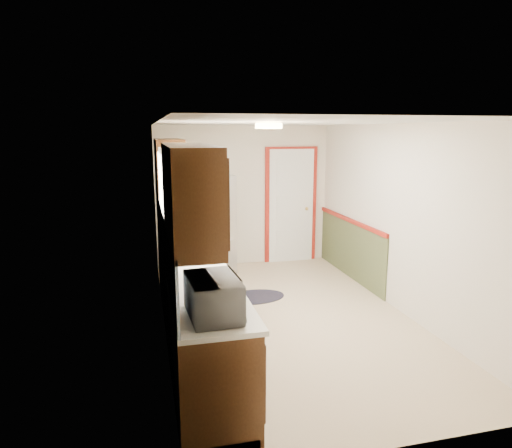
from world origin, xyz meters
TOP-DOWN VIEW (x-y plane):
  - room_shell at (0.00, 0.00)m, footprint 3.20×5.20m
  - kitchen_run at (-1.24, -0.29)m, footprint 0.63×4.00m
  - back_wall_trim at (0.99, 2.21)m, footprint 1.12×2.30m
  - ceiling_fixture at (-0.30, -0.20)m, footprint 0.30×0.30m
  - microwave at (-1.20, -1.95)m, footprint 0.34×0.57m
  - refrigerator at (-0.64, 2.05)m, footprint 0.73×0.71m
  - rug at (-0.23, 0.79)m, footprint 0.92×0.63m
  - cooktop at (-1.19, 1.40)m, footprint 0.48×0.58m

SIDE VIEW (x-z plane):
  - rug at x=-0.23m, z-range 0.00..0.01m
  - kitchen_run at x=-1.24m, z-range -0.29..1.91m
  - refrigerator at x=-0.64m, z-range 0.00..1.63m
  - back_wall_trim at x=0.99m, z-range -0.15..1.93m
  - cooktop at x=-1.19m, z-range 0.94..0.96m
  - microwave at x=-1.20m, z-range 0.94..1.31m
  - room_shell at x=0.00m, z-range -0.06..2.46m
  - ceiling_fixture at x=-0.30m, z-range 2.33..2.39m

